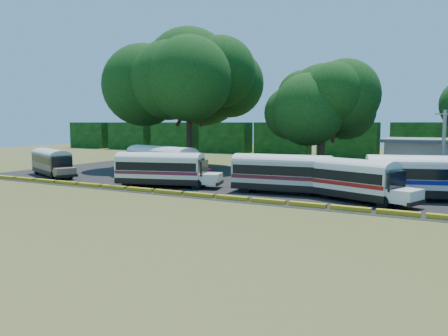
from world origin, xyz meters
The scene contains 13 objects.
ground centered at (0.00, 0.00, 0.00)m, with size 160.00×160.00×0.00m, color #40541C.
asphalt_strip centered at (1.00, 12.00, 0.01)m, with size 64.00×24.00×0.02m, color black.
curb centered at (0.00, 1.00, 0.15)m, with size 53.70×0.45×0.30m.
treeline_backdrop centered at (0.00, 48.00, 3.00)m, with size 130.00×4.00×6.00m.
bus_beige centered at (-23.04, 4.88, 1.73)m, with size 9.27×5.84×3.01m.
bus_red centered at (-10.09, 7.90, 2.03)m, with size 11.06×5.53×3.53m.
bus_cream_west centered at (-7.32, 3.98, 1.82)m, with size 10.09×4.95×3.22m.
bus_cream_east centered at (4.00, 5.68, 1.87)m, with size 10.26×3.49×3.31m.
bus_white_red centered at (9.31, 5.02, 1.83)m, with size 10.03×5.81×3.23m.
bus_white_blue centered at (14.86, 7.72, 1.96)m, with size 10.87×5.40×3.48m.
tree_west centered at (-13.72, 18.73, 12.14)m, with size 15.69×15.69×17.91m.
tree_center centered at (3.63, 18.03, 8.61)m, with size 9.80×9.80×12.24m.
utility_pole centered at (15.60, 13.89, 3.64)m, with size 1.60×0.30×7.05m.
Camera 1 is at (16.63, -28.68, 5.94)m, focal length 35.00 mm.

